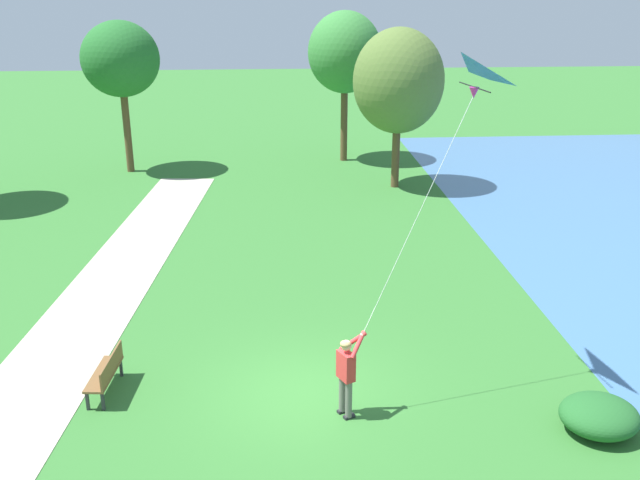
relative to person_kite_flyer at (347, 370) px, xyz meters
The scene contains 9 objects.
ground_plane 1.60m from the person_kite_flyer, 135.65° to the left, with size 120.00×120.00×0.00m, color #33702D.
walkway_path 7.25m from the person_kite_flyer, 156.66° to the left, with size 2.40×32.00×0.02m, color #B7AD99.
person_kite_flyer is the anchor object (origin of this frame).
flying_kite 6.15m from the person_kite_flyer, 28.99° to the left, with size 2.36×1.91×5.25m.
park_bench_near_walkway 5.22m from the person_kite_flyer, 166.59° to the left, with size 0.57×1.53×0.88m.
tree_behind_path 22.33m from the person_kite_flyer, 84.34° to the left, with size 3.51×3.70×7.13m.
tree_treeline_center 17.68m from the person_kite_flyer, 77.05° to the left, with size 3.77×3.77×6.67m.
tree_treeline_left 22.25m from the person_kite_flyer, 111.50° to the left, with size 3.44×3.71×6.81m.
lakeside_shrub 5.04m from the person_kite_flyer, 10.41° to the right, with size 1.55×1.42×0.71m, color #236028.
Camera 1 is at (-0.53, -13.09, 8.38)m, focal length 39.46 mm.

